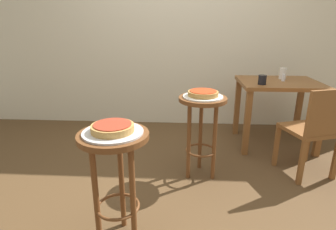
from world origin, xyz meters
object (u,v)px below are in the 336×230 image
at_px(serving_plate_foreground, 113,132).
at_px(stool_middle, 202,118).
at_px(stool_foreground, 115,162).
at_px(dining_table, 278,93).
at_px(wooden_chair, 314,129).
at_px(cup_far_edge, 283,73).
at_px(condiment_shaker, 284,78).
at_px(serving_plate_middle, 203,96).
at_px(pizza_middle, 203,93).
at_px(cup_near_edge, 262,80).
at_px(pizza_foreground, 113,128).

xyz_separation_m(serving_plate_foreground, stool_middle, (0.57, 0.86, -0.20)).
distance_m(stool_foreground, dining_table, 2.17).
relative_size(stool_foreground, wooden_chair, 0.89).
bearing_deg(cup_far_edge, condiment_shaker, -103.66).
xyz_separation_m(serving_plate_middle, pizza_middle, (-0.00, -0.00, 0.03)).
relative_size(stool_middle, cup_near_edge, 7.71).
xyz_separation_m(pizza_foreground, stool_middle, (0.57, 0.86, -0.22)).
height_order(stool_middle, dining_table, stool_middle).
xyz_separation_m(stool_middle, serving_plate_middle, (-0.00, -0.00, 0.20)).
bearing_deg(dining_table, pizza_foreground, -132.01).
xyz_separation_m(cup_near_edge, condiment_shaker, (0.28, 0.20, -0.01)).
relative_size(pizza_foreground, serving_plate_middle, 0.72).
distance_m(condiment_shaker, wooden_chair, 0.79).
distance_m(stool_middle, wooden_chair, 1.01).
xyz_separation_m(serving_plate_middle, cup_far_edge, (0.96, 0.89, 0.06)).
distance_m(dining_table, condiment_shaker, 0.18).
height_order(serving_plate_middle, cup_near_edge, cup_near_edge).
height_order(stool_foreground, pizza_middle, pizza_middle).
bearing_deg(cup_far_edge, serving_plate_foreground, -131.17).
distance_m(pizza_middle, wooden_chair, 1.05).
bearing_deg(cup_near_edge, serving_plate_middle, -138.59).
height_order(stool_foreground, serving_plate_foreground, serving_plate_foreground).
bearing_deg(cup_far_edge, pizza_middle, -137.17).
bearing_deg(serving_plate_middle, dining_table, 40.51).
bearing_deg(wooden_chair, cup_far_edge, 93.03).
bearing_deg(serving_plate_foreground, serving_plate_middle, 56.44).
bearing_deg(wooden_chair, dining_table, 99.49).
relative_size(serving_plate_middle, pizza_middle, 1.32).
relative_size(pizza_foreground, wooden_chair, 0.29).
bearing_deg(serving_plate_foreground, dining_table, 47.99).
height_order(serving_plate_middle, cup_far_edge, cup_far_edge).
xyz_separation_m(condiment_shaker, wooden_chair, (0.07, -0.72, -0.32)).
bearing_deg(serving_plate_middle, stool_middle, 45.00).
xyz_separation_m(pizza_middle, cup_near_edge, (0.65, 0.57, 0.01)).
xyz_separation_m(stool_middle, dining_table, (0.89, 0.76, 0.05)).
bearing_deg(pizza_middle, stool_middle, 45.00).
height_order(pizza_middle, dining_table, pizza_middle).
xyz_separation_m(serving_plate_foreground, wooden_chair, (1.57, 0.91, -0.29)).
height_order(serving_plate_foreground, condiment_shaker, condiment_shaker).
xyz_separation_m(stool_middle, cup_near_edge, (0.65, 0.57, 0.24)).
relative_size(serving_plate_middle, cup_near_edge, 3.54).
bearing_deg(dining_table, cup_near_edge, -142.05).
height_order(cup_near_edge, wooden_chair, same).
bearing_deg(stool_middle, condiment_shaker, 39.51).
bearing_deg(dining_table, serving_plate_foreground, -132.01).
height_order(serving_plate_foreground, serving_plate_middle, same).
distance_m(serving_plate_middle, dining_table, 1.17).
distance_m(pizza_foreground, wooden_chair, 1.84).
height_order(stool_foreground, cup_far_edge, cup_far_edge).
distance_m(serving_plate_foreground, condiment_shaker, 2.21).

